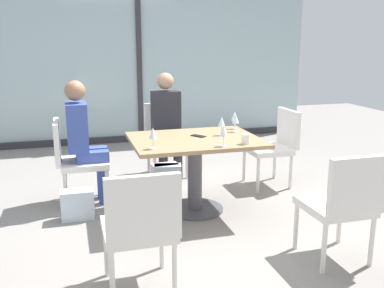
# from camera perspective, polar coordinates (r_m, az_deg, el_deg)

# --- Properties ---
(ground_plane) EXTENTS (12.00, 12.00, 0.00)m
(ground_plane) POSITION_cam_1_polar(r_m,az_deg,el_deg) (4.36, 0.37, -8.62)
(ground_plane) COLOR gray
(window_wall_backdrop) EXTENTS (5.76, 0.10, 2.70)m
(window_wall_backdrop) POSITION_cam_1_polar(r_m,az_deg,el_deg) (7.18, -6.93, 9.95)
(window_wall_backdrop) COLOR #9EB7BC
(window_wall_backdrop) RESTS_ON ground_plane
(dining_table_main) EXTENTS (1.21, 0.94, 0.73)m
(dining_table_main) POSITION_cam_1_polar(r_m,az_deg,el_deg) (4.19, 0.38, -1.67)
(dining_table_main) COLOR #997551
(dining_table_main) RESTS_ON ground_plane
(chair_near_window) EXTENTS (0.46, 0.51, 0.87)m
(chair_near_window) POSITION_cam_1_polar(r_m,az_deg,el_deg) (5.43, -3.51, 1.28)
(chair_near_window) COLOR silver
(chair_near_window) RESTS_ON ground_plane
(chair_far_left) EXTENTS (0.50, 0.46, 0.87)m
(chair_far_left) POSITION_cam_1_polar(r_m,az_deg,el_deg) (4.54, -15.19, -1.61)
(chair_far_left) COLOR silver
(chair_far_left) RESTS_ON ground_plane
(chair_front_left) EXTENTS (0.46, 0.50, 0.87)m
(chair_front_left) POSITION_cam_1_polar(r_m,az_deg,el_deg) (2.84, -6.79, -10.40)
(chair_front_left) COLOR silver
(chair_front_left) RESTS_ON ground_plane
(chair_far_right) EXTENTS (0.50, 0.46, 0.87)m
(chair_far_right) POSITION_cam_1_polar(r_m,az_deg,el_deg) (5.07, 10.91, 0.19)
(chair_far_right) COLOR silver
(chair_far_right) RESTS_ON ground_plane
(chair_front_right) EXTENTS (0.46, 0.50, 0.87)m
(chair_front_right) POSITION_cam_1_polar(r_m,az_deg,el_deg) (3.39, 19.19, -7.07)
(chair_front_right) COLOR silver
(chair_front_right) RESTS_ON ground_plane
(person_near_window) EXTENTS (0.34, 0.39, 1.26)m
(person_near_window) POSITION_cam_1_polar(r_m,az_deg,el_deg) (5.29, -3.29, 3.20)
(person_near_window) COLOR #28282D
(person_near_window) RESTS_ON ground_plane
(person_far_left) EXTENTS (0.39, 0.34, 1.26)m
(person_far_left) POSITION_cam_1_polar(r_m,az_deg,el_deg) (4.50, -13.96, 0.98)
(person_far_left) COLOR #384C9E
(person_far_left) RESTS_ON ground_plane
(wine_glass_0) EXTENTS (0.07, 0.07, 0.18)m
(wine_glass_0) POSITION_cam_1_polar(r_m,az_deg,el_deg) (4.27, 3.89, 2.91)
(wine_glass_0) COLOR silver
(wine_glass_0) RESTS_ON dining_table_main
(wine_glass_1) EXTENTS (0.07, 0.07, 0.18)m
(wine_glass_1) POSITION_cam_1_polar(r_m,az_deg,el_deg) (3.73, -5.14, 1.35)
(wine_glass_1) COLOR silver
(wine_glass_1) RESTS_ON dining_table_main
(wine_glass_2) EXTENTS (0.07, 0.07, 0.18)m
(wine_glass_2) POSITION_cam_1_polar(r_m,az_deg,el_deg) (4.44, 5.73, 3.29)
(wine_glass_2) COLOR silver
(wine_glass_2) RESTS_ON dining_table_main
(wine_glass_3) EXTENTS (0.07, 0.07, 0.18)m
(wine_glass_3) POSITION_cam_1_polar(r_m,az_deg,el_deg) (4.59, 5.60, 3.63)
(wine_glass_3) COLOR silver
(wine_glass_3) RESTS_ON dining_table_main
(wine_glass_4) EXTENTS (0.07, 0.07, 0.18)m
(wine_glass_4) POSITION_cam_1_polar(r_m,az_deg,el_deg) (3.82, 4.16, 1.64)
(wine_glass_4) COLOR silver
(wine_glass_4) RESTS_ON dining_table_main
(coffee_cup) EXTENTS (0.08, 0.08, 0.09)m
(coffee_cup) POSITION_cam_1_polar(r_m,az_deg,el_deg) (3.94, 7.02, 0.65)
(coffee_cup) COLOR white
(coffee_cup) RESTS_ON dining_table_main
(cell_phone_on_table) EXTENTS (0.14, 0.16, 0.01)m
(cell_phone_on_table) POSITION_cam_1_polar(r_m,az_deg,el_deg) (4.22, 0.83, 1.06)
(cell_phone_on_table) COLOR black
(cell_phone_on_table) RESTS_ON dining_table_main
(handbag_0) EXTENTS (0.31, 0.19, 0.28)m
(handbag_0) POSITION_cam_1_polar(r_m,az_deg,el_deg) (4.96, -3.55, -4.17)
(handbag_0) COLOR beige
(handbag_0) RESTS_ON ground_plane
(handbag_1) EXTENTS (0.30, 0.17, 0.28)m
(handbag_1) POSITION_cam_1_polar(r_m,az_deg,el_deg) (4.25, -14.74, -7.68)
(handbag_1) COLOR silver
(handbag_1) RESTS_ON ground_plane
(handbag_2) EXTENTS (0.33, 0.22, 0.28)m
(handbag_2) POSITION_cam_1_polar(r_m,az_deg,el_deg) (4.92, -3.17, -4.31)
(handbag_2) COLOR silver
(handbag_2) RESTS_ON ground_plane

